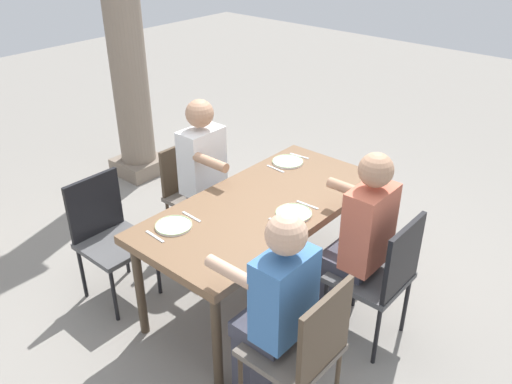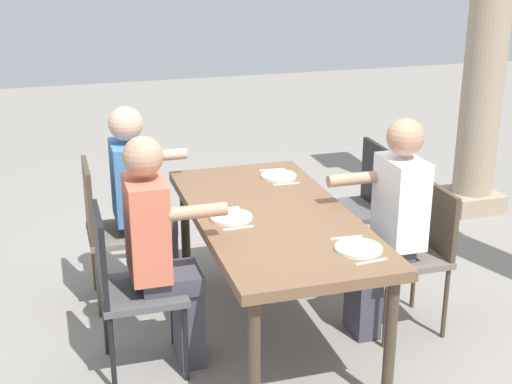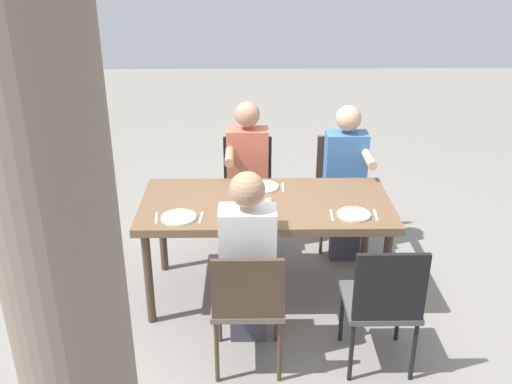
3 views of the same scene
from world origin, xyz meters
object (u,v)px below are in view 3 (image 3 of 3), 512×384
at_px(dining_table, 266,210).
at_px(diner_man_white, 248,258).
at_px(chair_west_north, 383,300).
at_px(diner_woman_green, 346,177).
at_px(diner_guest_third, 247,175).
at_px(chair_west_south, 341,184).
at_px(plate_1, 263,187).
at_px(chair_mid_south, 248,185).
at_px(plate_2, 179,217).
at_px(plate_0, 354,214).
at_px(chair_mid_north, 248,300).
at_px(stone_column_centre, 68,303).

xyz_separation_m(dining_table, diner_man_white, (0.13, 0.66, -0.01)).
distance_m(dining_table, chair_west_north, 1.11).
bearing_deg(diner_woman_green, diner_man_white, 58.05).
relative_size(diner_woman_green, diner_guest_third, 0.98).
relative_size(chair_west_south, plate_1, 3.93).
bearing_deg(chair_mid_south, diner_woman_green, 166.13).
xyz_separation_m(diner_guest_third, plate_1, (-0.12, 0.42, 0.08)).
distance_m(diner_woman_green, diner_guest_third, 0.82).
relative_size(chair_west_north, plate_2, 3.74).
relative_size(diner_guest_third, plate_2, 5.42).
bearing_deg(diner_guest_third, diner_man_white, 90.26).
height_order(diner_woman_green, diner_man_white, diner_man_white).
bearing_deg(plate_0, plate_1, -38.01).
bearing_deg(diner_guest_third, chair_west_north, 118.44).
height_order(dining_table, chair_mid_north, chair_mid_north).
distance_m(chair_mid_north, plate_0, 0.98).
bearing_deg(diner_man_white, plate_2, -40.75).
xyz_separation_m(chair_mid_south, plate_1, (-0.12, 0.61, 0.25)).
distance_m(stone_column_centre, plate_2, 2.15).
height_order(diner_man_white, stone_column_centre, stone_column_centre).
distance_m(diner_man_white, plate_0, 0.84).
bearing_deg(chair_mid_south, plate_1, 100.94).
relative_size(dining_table, diner_woman_green, 1.41).
bearing_deg(chair_mid_north, chair_west_north, 179.56).
relative_size(diner_woman_green, diner_man_white, 0.98).
bearing_deg(chair_mid_north, stone_column_centre, 69.56).
height_order(chair_west_north, plate_0, chair_west_north).
bearing_deg(plate_2, chair_mid_north, 128.34).
height_order(chair_west_south, plate_0, chair_west_south).
bearing_deg(dining_table, chair_west_north, 128.78).
bearing_deg(chair_west_north, chair_mid_north, -0.44).
distance_m(chair_west_south, diner_man_white, 1.72).
xyz_separation_m(dining_table, chair_west_north, (-0.68, 0.85, -0.19)).
relative_size(chair_west_north, chair_mid_south, 0.97).
bearing_deg(chair_west_north, diner_guest_third, -61.56).
height_order(stone_column_centre, plate_2, stone_column_centre).
relative_size(chair_west_north, diner_woman_green, 0.71).
bearing_deg(plate_2, plate_0, -178.74).
relative_size(dining_table, plate_1, 7.54).
xyz_separation_m(stone_column_centre, plate_2, (-0.07, -2.02, -0.74)).
relative_size(diner_woman_green, plate_1, 5.35).
xyz_separation_m(chair_west_south, diner_guest_third, (0.82, 0.19, 0.16)).
xyz_separation_m(chair_mid_south, diner_man_white, (-0.00, 1.51, 0.16)).
bearing_deg(plate_0, chair_mid_north, 40.26).
bearing_deg(dining_table, chair_mid_south, -81.14).
relative_size(diner_guest_third, stone_column_centre, 0.42).
xyz_separation_m(dining_table, chair_west_south, (-0.68, -0.85, -0.17)).
bearing_deg(plate_1, chair_west_south, -138.99).
bearing_deg(diner_woman_green, plate_0, 83.89).
distance_m(chair_west_south, stone_column_centre, 3.55).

